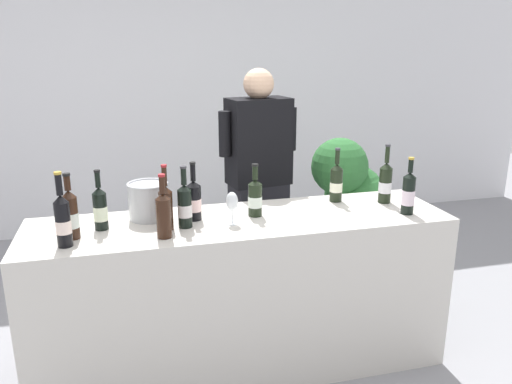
% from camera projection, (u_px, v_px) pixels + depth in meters
% --- Properties ---
extents(ground_plane, '(12.00, 12.00, 0.00)m').
position_uv_depth(ground_plane, '(243.00, 363.00, 3.05)').
color(ground_plane, gray).
extents(wall_back, '(8.00, 0.10, 2.80)m').
position_uv_depth(wall_back, '(183.00, 91.00, 5.07)').
color(wall_back, white).
rests_on(wall_back, ground_plane).
extents(counter, '(2.33, 0.62, 0.92)m').
position_uv_depth(counter, '(242.00, 294.00, 2.92)').
color(counter, beige).
rests_on(counter, ground_plane).
extents(wine_bottle_0, '(0.08, 0.08, 0.32)m').
position_uv_depth(wine_bottle_0, '(194.00, 200.00, 2.75)').
color(wine_bottle_0, black).
rests_on(wine_bottle_0, counter).
extents(wine_bottle_1, '(0.08, 0.08, 0.33)m').
position_uv_depth(wine_bottle_1, '(164.00, 214.00, 2.49)').
color(wine_bottle_1, black).
rests_on(wine_bottle_1, counter).
extents(wine_bottle_2, '(0.07, 0.07, 0.33)m').
position_uv_depth(wine_bottle_2, '(408.00, 193.00, 2.85)').
color(wine_bottle_2, black).
rests_on(wine_bottle_2, counter).
extents(wine_bottle_3, '(0.08, 0.08, 0.33)m').
position_uv_depth(wine_bottle_3, '(185.00, 205.00, 2.64)').
color(wine_bottle_3, black).
rests_on(wine_bottle_3, counter).
extents(wine_bottle_4, '(0.07, 0.07, 0.32)m').
position_uv_depth(wine_bottle_4, '(100.00, 208.00, 2.61)').
color(wine_bottle_4, black).
rests_on(wine_bottle_4, counter).
extents(wine_bottle_5, '(0.08, 0.08, 0.33)m').
position_uv_depth(wine_bottle_5, '(71.00, 214.00, 2.48)').
color(wine_bottle_5, black).
rests_on(wine_bottle_5, counter).
extents(wine_bottle_6, '(0.08, 0.08, 0.30)m').
position_uv_depth(wine_bottle_6, '(255.00, 197.00, 2.82)').
color(wine_bottle_6, black).
rests_on(wine_bottle_6, counter).
extents(wine_bottle_7, '(0.08, 0.08, 0.33)m').
position_uv_depth(wine_bottle_7, '(336.00, 182.00, 3.08)').
color(wine_bottle_7, black).
rests_on(wine_bottle_7, counter).
extents(wine_bottle_8, '(0.07, 0.07, 0.35)m').
position_uv_depth(wine_bottle_8, '(166.00, 206.00, 2.60)').
color(wine_bottle_8, black).
rests_on(wine_bottle_8, counter).
extents(wine_bottle_9, '(0.07, 0.07, 0.37)m').
position_uv_depth(wine_bottle_9, '(63.00, 220.00, 2.38)').
color(wine_bottle_9, black).
rests_on(wine_bottle_9, counter).
extents(wine_bottle_10, '(0.08, 0.08, 0.36)m').
position_uv_depth(wine_bottle_10, '(385.00, 182.00, 3.05)').
color(wine_bottle_10, black).
rests_on(wine_bottle_10, counter).
extents(wine_glass, '(0.08, 0.08, 0.18)m').
position_uv_depth(wine_glass, '(232.00, 203.00, 2.69)').
color(wine_glass, silver).
rests_on(wine_glass, counter).
extents(ice_bucket, '(0.23, 0.23, 0.20)m').
position_uv_depth(ice_bucket, '(148.00, 200.00, 2.78)').
color(ice_bucket, silver).
rests_on(ice_bucket, counter).
extents(person_server, '(0.57, 0.31, 1.70)m').
position_uv_depth(person_server, '(258.00, 195.00, 3.54)').
color(person_server, black).
rests_on(person_server, ground_plane).
extents(potted_shrub, '(0.64, 0.58, 1.19)m').
position_uv_depth(potted_shrub, '(351.00, 197.00, 3.92)').
color(potted_shrub, brown).
rests_on(potted_shrub, ground_plane).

